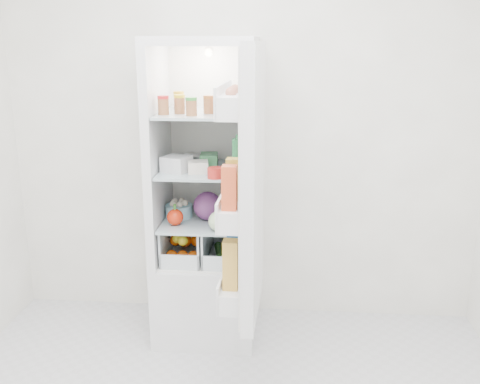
# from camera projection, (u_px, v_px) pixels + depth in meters

# --- Properties ---
(room_walls) EXTENTS (3.02, 3.02, 2.61)m
(room_walls) POSITION_uv_depth(u_px,v_px,m) (208.00, 96.00, 1.83)
(room_walls) COLOR silver
(room_walls) RESTS_ON ground
(refrigerator) EXTENTS (0.60, 0.60, 1.80)m
(refrigerator) POSITION_uv_depth(u_px,v_px,m) (207.00, 228.00, 3.29)
(refrigerator) COLOR silver
(refrigerator) RESTS_ON ground
(shelf_low) EXTENTS (0.49, 0.53, 0.01)m
(shelf_low) POSITION_uv_depth(u_px,v_px,m) (206.00, 220.00, 3.21)
(shelf_low) COLOR #9FB4BA
(shelf_low) RESTS_ON refrigerator
(shelf_mid) EXTENTS (0.49, 0.53, 0.02)m
(shelf_mid) POSITION_uv_depth(u_px,v_px,m) (205.00, 170.00, 3.13)
(shelf_mid) COLOR #9FB4BA
(shelf_mid) RESTS_ON refrigerator
(shelf_top) EXTENTS (0.49, 0.53, 0.02)m
(shelf_top) POSITION_uv_depth(u_px,v_px,m) (204.00, 113.00, 3.04)
(shelf_top) COLOR #9FB4BA
(shelf_top) RESTS_ON refrigerator
(crisper_left) EXTENTS (0.23, 0.46, 0.22)m
(crisper_left) POSITION_uv_depth(u_px,v_px,m) (186.00, 240.00, 3.26)
(crisper_left) COLOR silver
(crisper_left) RESTS_ON refrigerator
(crisper_right) EXTENTS (0.23, 0.46, 0.22)m
(crisper_right) POSITION_uv_depth(u_px,v_px,m) (226.00, 241.00, 3.23)
(crisper_right) COLOR silver
(crisper_right) RESTS_ON refrigerator
(condiment_jars) EXTENTS (0.46, 0.32, 0.08)m
(condiment_jars) POSITION_uv_depth(u_px,v_px,m) (197.00, 106.00, 2.95)
(condiment_jars) COLOR #B21919
(condiment_jars) RESTS_ON shelf_top
(squeeze_bottle) EXTENTS (0.05, 0.05, 0.17)m
(squeeze_bottle) POSITION_uv_depth(u_px,v_px,m) (241.00, 97.00, 3.00)
(squeeze_bottle) COLOR white
(squeeze_bottle) RESTS_ON shelf_top
(tub_white) EXTENTS (0.18, 0.18, 0.09)m
(tub_white) POSITION_uv_depth(u_px,v_px,m) (176.00, 164.00, 3.04)
(tub_white) COLOR silver
(tub_white) RESTS_ON shelf_mid
(tub_cream) EXTENTS (0.13, 0.13, 0.06)m
(tub_cream) POSITION_uv_depth(u_px,v_px,m) (198.00, 167.00, 3.02)
(tub_cream) COLOR silver
(tub_cream) RESTS_ON shelf_mid
(tin_red) EXTENTS (0.10, 0.10, 0.06)m
(tin_red) POSITION_uv_depth(u_px,v_px,m) (215.00, 173.00, 2.90)
(tin_red) COLOR red
(tin_red) RESTS_ON shelf_mid
(foil_tray) EXTENTS (0.18, 0.14, 0.04)m
(foil_tray) POSITION_uv_depth(u_px,v_px,m) (198.00, 158.00, 3.30)
(foil_tray) COLOR silver
(foil_tray) RESTS_ON shelf_mid
(tub_green) EXTENTS (0.11, 0.15, 0.08)m
(tub_green) POSITION_uv_depth(u_px,v_px,m) (209.00, 160.00, 3.15)
(tub_green) COLOR #3A804C
(tub_green) RESTS_ON shelf_mid
(red_cabbage) EXTENTS (0.17, 0.17, 0.17)m
(red_cabbage) POSITION_uv_depth(u_px,v_px,m) (208.00, 206.00, 3.17)
(red_cabbage) COLOR #62215B
(red_cabbage) RESTS_ON shelf_low
(bell_pepper) EXTENTS (0.10, 0.10, 0.10)m
(bell_pepper) POSITION_uv_depth(u_px,v_px,m) (175.00, 217.00, 3.09)
(bell_pepper) COLOR red
(bell_pepper) RESTS_ON shelf_low
(mushroom_bowl) EXTENTS (0.20, 0.20, 0.08)m
(mushroom_bowl) POSITION_uv_depth(u_px,v_px,m) (179.00, 211.00, 3.23)
(mushroom_bowl) COLOR #97CFE2
(mushroom_bowl) RESTS_ON shelf_low
(salad_bag) EXTENTS (0.11, 0.11, 0.11)m
(salad_bag) POSITION_uv_depth(u_px,v_px,m) (219.00, 221.00, 2.99)
(salad_bag) COLOR beige
(salad_bag) RESTS_ON shelf_low
(citrus_pile) EXTENTS (0.20, 0.31, 0.16)m
(citrus_pile) POSITION_uv_depth(u_px,v_px,m) (184.00, 245.00, 3.23)
(citrus_pile) COLOR #E3560B
(citrus_pile) RESTS_ON refrigerator
(veg_pile) EXTENTS (0.16, 0.30, 0.10)m
(veg_pile) POSITION_uv_depth(u_px,v_px,m) (227.00, 248.00, 3.25)
(veg_pile) COLOR #25531B
(veg_pile) RESTS_ON refrigerator
(fridge_door) EXTENTS (0.18, 0.60, 1.30)m
(fridge_door) POSITION_uv_depth(u_px,v_px,m) (247.00, 190.00, 2.54)
(fridge_door) COLOR silver
(fridge_door) RESTS_ON refrigerator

